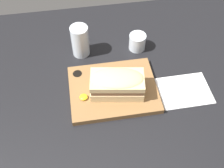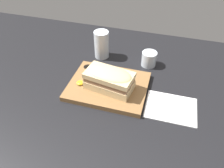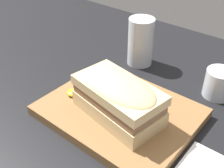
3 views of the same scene
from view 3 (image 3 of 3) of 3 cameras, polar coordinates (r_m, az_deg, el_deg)
dining_table at (r=62.11cm, az=-0.58°, el=-5.98°), size 191.49×100.24×2.00cm
serving_board at (r=59.31cm, az=1.28°, el=-5.71°), size 30.59×24.09×2.15cm
sandwich at (r=54.26cm, az=1.27°, el=-2.52°), size 19.18×12.15×8.54cm
mustard_dollop at (r=62.54cm, az=-7.85°, el=-1.74°), size 2.83×2.83×1.13cm
water_glass at (r=75.74cm, az=5.79°, el=7.95°), size 6.75×6.75×12.79cm
wine_glass at (r=68.44cm, az=20.85°, el=-0.13°), size 6.60×6.60×6.54cm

